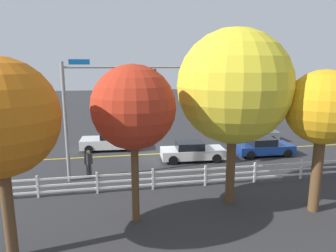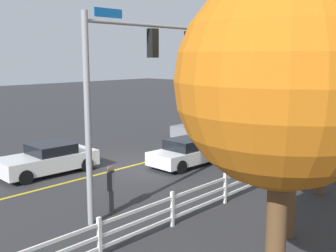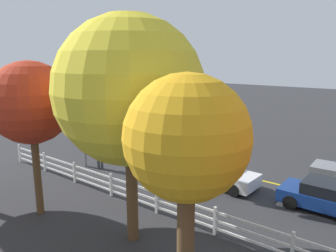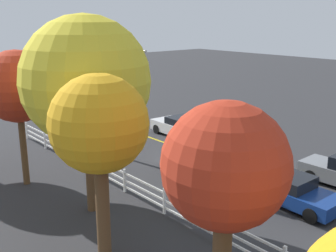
{
  "view_description": "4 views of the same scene",
  "coord_description": "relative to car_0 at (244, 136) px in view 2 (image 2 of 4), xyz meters",
  "views": [
    {
      "loc": [
        3.19,
        21.41,
        6.51
      ],
      "look_at": [
        -0.21,
        2.42,
        2.59
      ],
      "focal_mm": 32.16,
      "sensor_mm": 36.0,
      "label": 1
    },
    {
      "loc": [
        13.52,
        14.86,
        5.33
      ],
      "look_at": [
        -0.24,
        2.15,
        2.2
      ],
      "focal_mm": 44.49,
      "sensor_mm": 36.0,
      "label": 2
    },
    {
      "loc": [
        -9.84,
        16.4,
        6.67
      ],
      "look_at": [
        0.99,
        2.31,
        2.86
      ],
      "focal_mm": 34.29,
      "sensor_mm": 36.0,
      "label": 3
    },
    {
      "loc": [
        -16.29,
        16.46,
        7.98
      ],
      "look_at": [
        0.28,
        2.18,
        2.11
      ],
      "focal_mm": 43.41,
      "sensor_mm": 36.0,
      "label": 4
    }
  ],
  "objects": [
    {
      "name": "white_rail_fence",
      "position": [
        4.43,
        4.81,
        -0.03
      ],
      "size": [
        26.1,
        0.1,
        1.15
      ],
      "color": "white",
      "rests_on": "ground_plane"
    },
    {
      "name": "ground_plane",
      "position": [
        7.43,
        -1.65,
        -0.63
      ],
      "size": [
        120.0,
        120.0,
        0.0
      ],
      "primitive_type": "plane",
      "color": "#2D2D30"
    },
    {
      "name": "pedestrian",
      "position": [
        12.23,
        2.5,
        0.29
      ],
      "size": [
        0.46,
        0.47,
        1.69
      ],
      "rotation": [
        0.0,
        0.0,
        2.45
      ],
      "color": "#3F3F42",
      "rests_on": "ground_plane"
    },
    {
      "name": "signal_assembly",
      "position": [
        11.37,
        2.76,
        4.14
      ],
      "size": [
        6.65,
        0.38,
        6.82
      ],
      "color": "gray",
      "rests_on": "ground_plane"
    },
    {
      "name": "car_1",
      "position": [
        -0.82,
        -3.72,
        0.09
      ],
      "size": [
        4.68,
        1.88,
        1.54
      ],
      "rotation": [
        0.0,
        0.0,
        6.3
      ],
      "color": "slate",
      "rests_on": "ground_plane"
    },
    {
      "name": "lane_center_stripe",
      "position": [
        3.43,
        -1.65,
        -0.63
      ],
      "size": [
        28.0,
        0.16,
        0.01
      ],
      "primitive_type": "cube",
      "color": "gold",
      "rests_on": "ground_plane"
    },
    {
      "name": "car_0",
      "position": [
        0.0,
        0.0,
        0.0
      ],
      "size": [
        4.17,
        2.01,
        1.32
      ],
      "rotation": [
        0.0,
        0.0,
        3.13
      ],
      "color": "navy",
      "rests_on": "ground_plane"
    },
    {
      "name": "tree_1",
      "position": [
        14.23,
        9.74,
        4.24
      ],
      "size": [
        3.83,
        3.83,
        6.82
      ],
      "color": "brown",
      "rests_on": "ground_plane"
    },
    {
      "name": "car_3",
      "position": [
        5.46,
        0.3,
        0.01
      ],
      "size": [
        4.43,
        2.02,
        1.34
      ],
      "rotation": [
        0.0,
        0.0,
        3.09
      ],
      "color": "silver",
      "rests_on": "ground_plane"
    },
    {
      "name": "car_2",
      "position": [
        11.03,
        -3.49,
        0.03
      ],
      "size": [
        4.55,
        2.22,
        1.38
      ],
      "rotation": [
        0.0,
        0.0,
        6.23
      ],
      "color": "silver",
      "rests_on": "ground_plane"
    },
    {
      "name": "tree_2",
      "position": [
        9.89,
        7.91,
        4.21
      ],
      "size": [
        3.39,
        3.39,
        6.57
      ],
      "color": "brown",
      "rests_on": "ground_plane"
    },
    {
      "name": "tree_5",
      "position": [
        5.3,
        6.89,
        4.91
      ],
      "size": [
        5.17,
        5.17,
        8.15
      ],
      "color": "brown",
      "rests_on": "ground_plane"
    }
  ]
}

